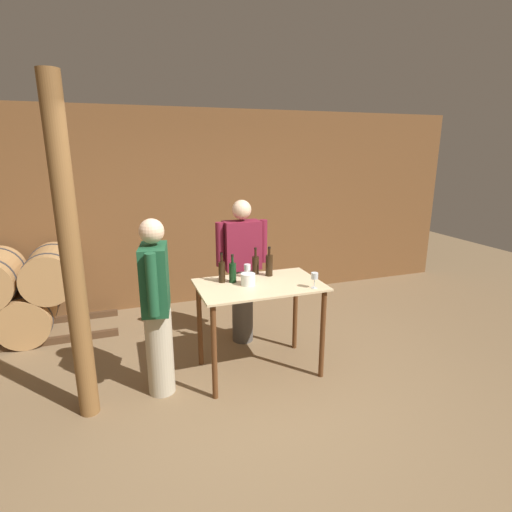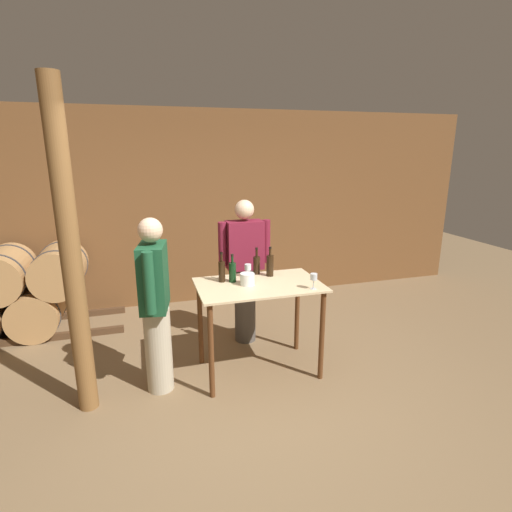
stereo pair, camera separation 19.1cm
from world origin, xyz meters
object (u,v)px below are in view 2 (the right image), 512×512
(person_visitor_with_scarf, at_px, (155,303))
(wine_glass_near_center, at_px, (314,277))
(person_host, at_px, (245,269))
(ice_bucket, at_px, (247,279))
(wooden_post, at_px, (71,257))
(wine_bottle_center, at_px, (257,264))
(wine_bottle_right, at_px, (270,265))
(wine_bottle_left, at_px, (232,271))
(wine_glass_near_left, at_px, (248,268))
(wine_bottle_far_left, at_px, (222,271))

(person_visitor_with_scarf, bearing_deg, wine_glass_near_center, -9.47)
(person_host, relative_size, person_visitor_with_scarf, 1.02)
(ice_bucket, distance_m, person_host, 0.71)
(wooden_post, relative_size, person_host, 1.65)
(wine_bottle_center, bearing_deg, wine_bottle_right, -44.08)
(wooden_post, relative_size, wine_bottle_left, 9.72)
(wine_glass_near_center, bearing_deg, wine_bottle_right, 118.13)
(wine_bottle_left, relative_size, wine_bottle_right, 0.92)
(wine_glass_near_left, distance_m, ice_bucket, 0.24)
(wooden_post, bearing_deg, wine_glass_near_center, -3.69)
(wine_bottle_far_left, xyz_separation_m, wine_bottle_center, (0.39, 0.15, -0.01))
(wooden_post, distance_m, wine_bottle_right, 1.83)
(wine_glass_near_left, relative_size, person_visitor_with_scarf, 0.08)
(wine_bottle_center, xyz_separation_m, person_host, (-0.03, 0.38, -0.16))
(wine_bottle_left, height_order, person_visitor_with_scarf, person_visitor_with_scarf)
(ice_bucket, relative_size, person_visitor_with_scarf, 0.08)
(wine_bottle_center, xyz_separation_m, wine_glass_near_center, (0.37, -0.59, 0.01))
(wine_bottle_far_left, distance_m, wine_glass_near_center, 0.88)
(wine_bottle_right, height_order, wine_glass_near_left, wine_bottle_right)
(wine_bottle_left, height_order, person_host, person_host)
(wine_bottle_left, bearing_deg, wine_glass_near_left, 28.85)
(wine_bottle_far_left, distance_m, ice_bucket, 0.27)
(wine_bottle_center, relative_size, wine_glass_near_left, 2.07)
(wooden_post, height_order, wine_bottle_left, wooden_post)
(wine_bottle_far_left, relative_size, wine_bottle_left, 1.06)
(wooden_post, distance_m, ice_bucket, 1.53)
(wine_bottle_center, bearing_deg, wine_glass_near_center, -58.05)
(ice_bucket, bearing_deg, wine_bottle_right, 34.57)
(wine_bottle_center, relative_size, ice_bucket, 2.04)
(wine_bottle_center, bearing_deg, person_host, 93.91)
(wooden_post, bearing_deg, wine_bottle_right, 11.37)
(wine_bottle_far_left, xyz_separation_m, person_host, (0.37, 0.52, -0.17))
(wine_bottle_right, distance_m, ice_bucket, 0.36)
(wooden_post, xyz_separation_m, wine_glass_near_center, (2.03, -0.13, -0.32))
(wine_glass_near_left, relative_size, wine_glass_near_center, 0.91)
(wine_glass_near_center, xyz_separation_m, ice_bucket, (-0.55, 0.28, -0.05))
(wine_glass_near_center, distance_m, person_host, 1.06)
(person_host, bearing_deg, wine_glass_near_left, -101.05)
(wine_glass_near_center, distance_m, person_visitor_with_scarf, 1.44)
(wine_bottle_left, xyz_separation_m, wine_glass_near_left, (0.18, 0.10, -0.01))
(person_visitor_with_scarf, bearing_deg, wooden_post, -170.42)
(wooden_post, relative_size, wine_bottle_center, 9.68)
(wine_glass_near_left, bearing_deg, person_host, 78.95)
(wine_bottle_right, height_order, wine_glass_near_center, wine_bottle_right)
(wine_bottle_right, relative_size, person_host, 0.18)
(wine_glass_near_left, height_order, person_host, person_host)
(wine_bottle_center, height_order, person_visitor_with_scarf, person_visitor_with_scarf)
(wine_bottle_center, height_order, ice_bucket, wine_bottle_center)
(wine_bottle_far_left, relative_size, wine_bottle_right, 0.97)
(wine_bottle_far_left, bearing_deg, person_host, 54.93)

